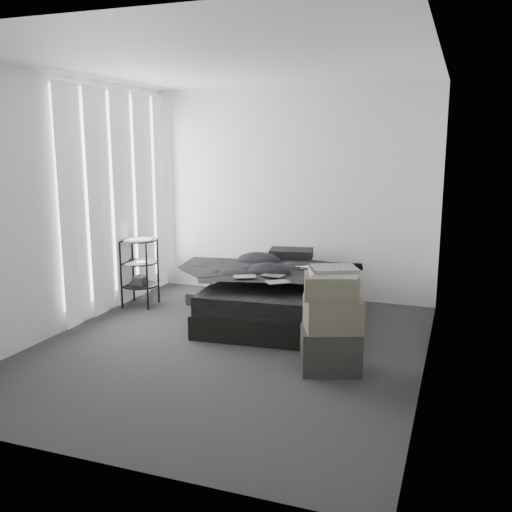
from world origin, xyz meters
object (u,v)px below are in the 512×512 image
(bed, at_px, (276,309))
(box_lower, at_px, (331,350))
(side_stand, at_px, (140,273))
(laptop, at_px, (307,262))

(bed, relative_size, box_lower, 3.62)
(side_stand, bearing_deg, box_lower, -24.72)
(box_lower, bearing_deg, bed, 126.18)
(laptop, bearing_deg, box_lower, -53.01)
(bed, distance_m, box_lower, 1.49)
(bed, distance_m, laptop, 0.63)
(bed, height_order, laptop, laptop)
(laptop, distance_m, box_lower, 1.47)
(bed, xyz_separation_m, laptop, (0.33, 0.07, 0.54))
(side_stand, bearing_deg, bed, 0.25)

